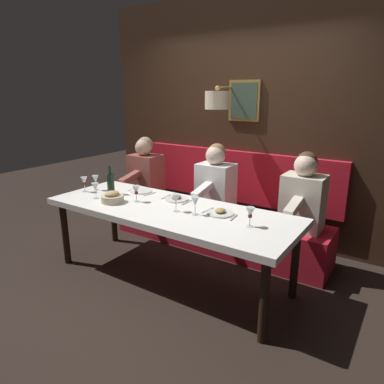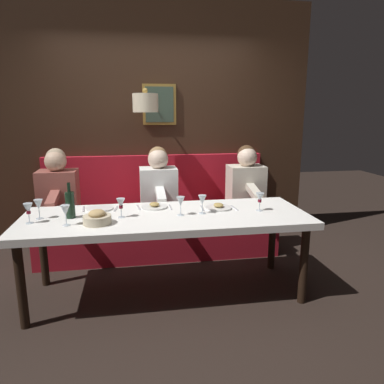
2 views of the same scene
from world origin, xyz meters
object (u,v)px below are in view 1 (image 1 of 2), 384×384
(dining_table, at_px, (169,214))
(diner_middle, at_px, (145,170))
(diner_near, at_px, (215,181))
(wine_glass_2, at_px, (176,199))
(wine_glass_3, at_px, (84,181))
(diner_nearest, at_px, (303,195))
(wine_glass_6, at_px, (95,187))
(wine_glass_5, at_px, (195,202))
(wine_bottle, at_px, (111,183))
(wine_glass_0, at_px, (136,190))
(wine_glass_4, at_px, (250,213))
(bread_bowl, at_px, (112,198))
(wine_glass_1, at_px, (96,180))

(dining_table, relative_size, diner_middle, 3.10)
(diner_near, relative_size, wine_glass_2, 4.82)
(diner_middle, height_order, wine_glass_3, diner_middle)
(diner_nearest, xyz_separation_m, diner_middle, (0.00, 2.05, 0.00))
(diner_nearest, height_order, wine_glass_2, diner_nearest)
(diner_middle, bearing_deg, wine_glass_6, -166.41)
(diner_middle, height_order, wine_glass_5, diner_middle)
(diner_middle, relative_size, wine_bottle, 2.64)
(wine_glass_0, xyz_separation_m, wine_glass_5, (0.00, -0.69, 0.00))
(wine_glass_0, distance_m, wine_glass_4, 1.22)
(wine_glass_0, relative_size, wine_glass_6, 1.00)
(wine_glass_0, bearing_deg, wine_glass_5, -89.75)
(wine_glass_6, xyz_separation_m, wine_bottle, (0.21, -0.00, -0.00))
(diner_near, bearing_deg, dining_table, -179.88)
(diner_near, height_order, diner_middle, same)
(wine_glass_3, bearing_deg, wine_glass_2, -88.83)
(wine_glass_2, bearing_deg, bread_bowl, 100.62)
(dining_table, distance_m, diner_middle, 1.38)
(wine_glass_4, height_order, wine_bottle, wine_bottle)
(dining_table, height_order, wine_glass_2, wine_glass_2)
(wine_glass_5, bearing_deg, wine_glass_4, -89.32)
(wine_glass_3, xyz_separation_m, bread_bowl, (-0.10, -0.53, -0.07))
(diner_middle, xyz_separation_m, wine_glass_4, (-0.89, -1.89, 0.04))
(diner_near, height_order, wine_bottle, diner_near)
(wine_glass_2, height_order, wine_glass_5, same)
(wine_glass_6, bearing_deg, wine_glass_3, 70.43)
(diner_nearest, bearing_deg, wine_glass_4, 169.75)
(diner_near, height_order, wine_glass_4, diner_near)
(wine_glass_1, xyz_separation_m, wine_glass_4, (-0.06, -1.88, -0.00))
(diner_middle, relative_size, wine_glass_4, 4.82)
(wine_glass_1, relative_size, wine_bottle, 0.55)
(diner_nearest, relative_size, wine_glass_1, 4.82)
(diner_nearest, height_order, wine_glass_1, diner_nearest)
(wine_glass_6, bearing_deg, diner_nearest, -59.57)
(wine_glass_1, distance_m, wine_glass_3, 0.13)
(dining_table, distance_m, wine_glass_4, 0.85)
(wine_glass_1, height_order, wine_glass_5, same)
(bread_bowl, bearing_deg, wine_glass_1, 65.61)
(diner_middle, xyz_separation_m, wine_glass_6, (-1.06, -0.26, 0.04))
(wine_glass_1, height_order, wine_glass_4, same)
(diner_middle, relative_size, wine_glass_0, 4.82)
(dining_table, relative_size, wine_glass_3, 14.93)
(wine_glass_4, relative_size, wine_glass_6, 1.00)
(wine_glass_4, xyz_separation_m, wine_bottle, (0.05, 1.63, 0.00))
(diner_nearest, relative_size, wine_glass_3, 4.82)
(dining_table, bearing_deg, bread_bowl, 106.79)
(wine_glass_5, bearing_deg, wine_glass_2, 96.86)
(diner_near, bearing_deg, wine_bottle, 136.82)
(wine_glass_1, relative_size, wine_glass_4, 1.00)
(wine_glass_3, bearing_deg, diner_nearest, -65.64)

